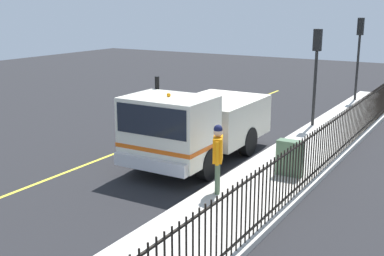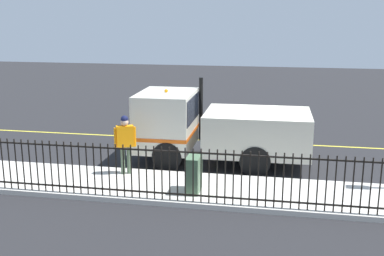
% 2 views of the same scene
% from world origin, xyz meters
% --- Properties ---
extents(ground_plane, '(61.21, 61.21, 0.00)m').
position_xyz_m(ground_plane, '(0.00, 0.00, 0.00)').
color(ground_plane, '#232326').
rests_on(ground_plane, ground).
extents(sidewalk_slab, '(2.45, 27.82, 0.15)m').
position_xyz_m(sidewalk_slab, '(2.78, 0.00, 0.07)').
color(sidewalk_slab, beige).
rests_on(sidewalk_slab, ground).
extents(lane_marking, '(0.12, 25.04, 0.01)m').
position_xyz_m(lane_marking, '(-2.82, 0.00, 0.00)').
color(lane_marking, yellow).
rests_on(lane_marking, ground).
extents(work_truck, '(2.57, 5.87, 2.74)m').
position_xyz_m(work_truck, '(-0.00, -1.85, 1.30)').
color(work_truck, silver).
rests_on(work_truck, ground).
extents(worker_standing, '(0.42, 0.61, 1.82)m').
position_xyz_m(worker_standing, '(2.04, -4.08, 1.26)').
color(worker_standing, orange).
rests_on(worker_standing, sidewalk_slab).
extents(iron_fence, '(0.04, 23.69, 1.45)m').
position_xyz_m(iron_fence, '(3.84, 0.00, 0.88)').
color(iron_fence, black).
rests_on(iron_fence, sidewalk_slab).
extents(utility_cabinet, '(0.74, 0.35, 1.02)m').
position_xyz_m(utility_cabinet, '(3.15, -1.78, 0.65)').
color(utility_cabinet, '#4C6B4C').
rests_on(utility_cabinet, sidewalk_slab).
extents(traffic_cone, '(0.51, 0.51, 0.73)m').
position_xyz_m(traffic_cone, '(-2.00, 0.83, 0.36)').
color(traffic_cone, orange).
rests_on(traffic_cone, ground).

